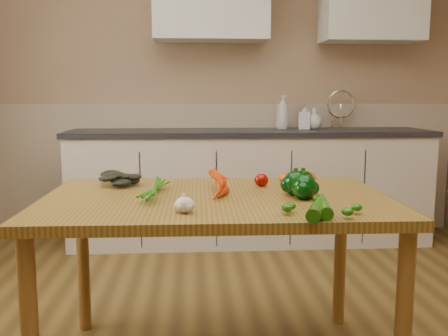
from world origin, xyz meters
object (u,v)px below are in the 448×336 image
soap_bottle_c (314,119)px  pepper_c (304,187)px  tomato_c (308,179)px  tomato_b (286,179)px  soap_bottle_b (305,116)px  pepper_a (296,183)px  zucchini_b (317,210)px  table (216,216)px  soap_bottle_a (283,112)px  garlic_bulb (184,205)px  zucchini_a (323,207)px  leafy_greens (119,175)px  tomato_a (261,180)px  pepper_b (303,183)px  carrot_bunch (199,185)px

soap_bottle_c → pepper_c: size_ratio=1.72×
soap_bottle_c → tomato_c: bearing=65.9°
tomato_b → soap_bottle_b: bearing=74.6°
pepper_c → pepper_a: bearing=103.7°
soap_bottle_c → tomato_c: (-0.47, -1.80, -0.19)m
soap_bottle_c → pepper_c: bearing=65.7°
pepper_c → zucchini_b: bearing=-94.7°
table → soap_bottle_a: soap_bottle_a is taller
table → soap_bottle_b: bearing=68.3°
garlic_bulb → pepper_a: size_ratio=0.67×
zucchini_a → zucchini_b: (-0.04, -0.05, 0.00)m
leafy_greens → tomato_a: leafy_greens is taller
zucchini_a → garlic_bulb: bearing=175.1°
pepper_a → tomato_a: (-0.11, 0.21, -0.02)m
soap_bottle_b → soap_bottle_c: bearing=17.8°
tomato_a → soap_bottle_b: bearing=71.2°
pepper_c → tomato_a: bearing=114.3°
pepper_c → zucchini_b: pepper_c is taller
soap_bottle_a → pepper_a: 2.10m
soap_bottle_c → tomato_b: size_ratio=2.77×
pepper_b → tomato_a: pepper_b is taller
soap_bottle_a → soap_bottle_c: bearing=-136.5°
leafy_greens → tomato_b: 0.77m
soap_bottle_b → pepper_a: size_ratio=2.02×
carrot_bunch → leafy_greens: (-0.36, 0.22, 0.02)m
pepper_b → tomato_b: 0.21m
table → tomato_b: 0.42m
tomato_c → tomato_a: bearing=171.5°
soap_bottle_a → soap_bottle_b: (0.17, -0.08, -0.04)m
carrot_bunch → zucchini_a: 0.58m
soap_bottle_c → pepper_c: (-0.55, -2.06, -0.18)m
leafy_greens → tomato_b: size_ratio=3.28×
tomato_c → zucchini_a: bearing=-97.1°
soap_bottle_a → soap_bottle_c: soap_bottle_a is taller
zucchini_b → garlic_bulb: bearing=168.3°
pepper_b → zucchini_a: pepper_b is taller
soap_bottle_c → pepper_a: soap_bottle_c is taller
garlic_bulb → soap_bottle_a: bearing=71.6°
table → tomato_c: size_ratio=18.71×
pepper_c → zucchini_a: 0.25m
pepper_b → pepper_c: same height
table → leafy_greens: leafy_greens is taller
carrot_bunch → pepper_c: 0.44m
pepper_a → pepper_b: size_ratio=1.03×
pepper_a → zucchini_a: 0.33m
soap_bottle_a → tomato_c: (-0.23, -1.88, -0.24)m
tomato_b → tomato_c: (0.09, -0.05, 0.01)m
soap_bottle_c → zucchini_b: soap_bottle_c is taller
soap_bottle_a → soap_bottle_b: size_ratio=1.34×
garlic_bulb → leafy_greens: bearing=118.4°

